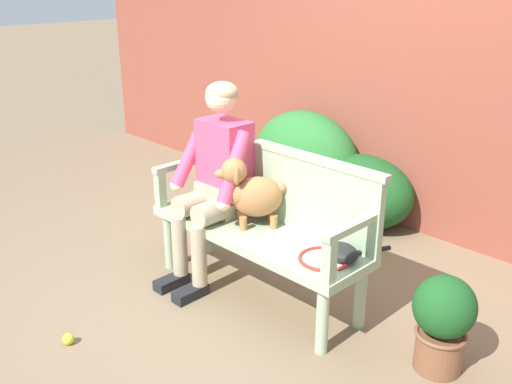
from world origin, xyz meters
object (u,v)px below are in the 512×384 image
tennis_racket (329,258)px  tennis_ball (68,339)px  person_seated (216,175)px  baseball_glove (342,252)px  potted_plant (443,320)px  dog_on_bench (251,192)px  garden_bench (256,239)px

tennis_racket → tennis_ball: (-0.93, -1.14, -0.44)m
person_seated → tennis_ball: 1.33m
tennis_racket → baseball_glove: 0.08m
tennis_racket → potted_plant: bearing=12.9°
baseball_glove → tennis_racket: bearing=-116.3°
dog_on_bench → potted_plant: size_ratio=0.83×
garden_bench → person_seated: bearing=-178.6°
dog_on_bench → potted_plant: 1.34m
baseball_glove → potted_plant: size_ratio=0.41×
garden_bench → tennis_ball: 1.25m
garden_bench → dog_on_bench: 0.30m
garden_bench → baseball_glove: 0.63m
tennis_racket → potted_plant: size_ratio=1.05×
person_seated → tennis_racket: person_seated is taller
baseball_glove → tennis_ball: baseball_glove is taller
dog_on_bench → tennis_ball: 1.36m
person_seated → tennis_racket: 0.97m
person_seated → baseball_glove: size_ratio=6.06×
garden_bench → baseball_glove: (0.62, 0.06, 0.11)m
person_seated → tennis_racket: size_ratio=2.34×
tennis_racket → potted_plant: 0.68m
baseball_glove → potted_plant: 0.63m
dog_on_bench → garden_bench: bearing=-18.4°
tennis_racket → baseball_glove: (0.05, 0.05, 0.04)m
tennis_ball → potted_plant: 2.05m
dog_on_bench → tennis_ball: size_ratio=6.82×
baseball_glove → potted_plant: bearing=27.2°
person_seated → potted_plant: 1.64m
dog_on_bench → baseball_glove: dog_on_bench is taller
tennis_racket → garden_bench: bearing=-179.4°
tennis_racket → dog_on_bench: bearing=178.7°
dog_on_bench → baseball_glove: size_ratio=2.05×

